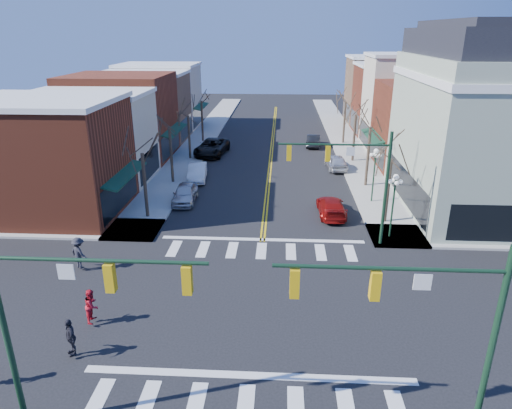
% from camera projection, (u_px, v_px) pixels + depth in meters
% --- Properties ---
extents(ground, '(160.00, 160.00, 0.00)m').
position_uv_depth(ground, '(256.00, 308.00, 22.08)').
color(ground, black).
rests_on(ground, ground).
extents(sidewalk_left, '(3.50, 70.00, 0.15)m').
position_uv_depth(sidewalk_left, '(172.00, 179.00, 41.18)').
color(sidewalk_left, '#9E9B93').
rests_on(sidewalk_left, ground).
extents(sidewalk_right, '(3.50, 70.00, 0.15)m').
position_uv_depth(sidewalk_right, '(367.00, 182.00, 40.25)').
color(sidewalk_right, '#9E9B93').
rests_on(sidewalk_right, ground).
extents(bldg_left_brick_a, '(10.00, 8.50, 8.00)m').
position_uv_depth(bldg_left_brick_a, '(48.00, 160.00, 32.44)').
color(bldg_left_brick_a, maroon).
rests_on(bldg_left_brick_a, ground).
extents(bldg_left_stucco_a, '(10.00, 7.00, 7.50)m').
position_uv_depth(bldg_left_stucco_a, '(91.00, 139.00, 39.76)').
color(bldg_left_stucco_a, beige).
rests_on(bldg_left_stucco_a, ground).
extents(bldg_left_brick_b, '(10.00, 9.00, 8.50)m').
position_uv_depth(bldg_left_brick_b, '(121.00, 117.00, 47.04)').
color(bldg_left_brick_b, maroon).
rests_on(bldg_left_brick_b, ground).
extents(bldg_left_tan, '(10.00, 7.50, 7.80)m').
position_uv_depth(bldg_left_tan, '(144.00, 108.00, 54.86)').
color(bldg_left_tan, '#856449').
rests_on(bldg_left_tan, ground).
extents(bldg_left_stucco_b, '(10.00, 8.00, 8.20)m').
position_uv_depth(bldg_left_stucco_b, '(160.00, 97.00, 62.02)').
color(bldg_left_stucco_b, beige).
rests_on(bldg_left_stucco_b, ground).
extents(bldg_right_brick_a, '(10.00, 8.50, 8.00)m').
position_uv_depth(bldg_right_brick_a, '(432.00, 126.00, 43.85)').
color(bldg_right_brick_a, maroon).
rests_on(bldg_right_brick_a, ground).
extents(bldg_right_stucco, '(10.00, 7.00, 10.00)m').
position_uv_depth(bldg_right_stucco, '(412.00, 104.00, 50.72)').
color(bldg_right_stucco, beige).
rests_on(bldg_right_stucco, ground).
extents(bldg_right_brick_b, '(10.00, 8.00, 8.50)m').
position_uv_depth(bldg_right_brick_b, '(396.00, 101.00, 57.98)').
color(bldg_right_brick_b, maroon).
rests_on(bldg_right_brick_b, ground).
extents(bldg_right_tan, '(10.00, 8.00, 9.00)m').
position_uv_depth(bldg_right_tan, '(383.00, 91.00, 65.35)').
color(bldg_right_tan, '#856449').
rests_on(bldg_right_tan, ground).
extents(victorian_corner, '(12.25, 14.25, 13.30)m').
position_uv_depth(victorian_corner, '(499.00, 120.00, 32.36)').
color(victorian_corner, '#97A48E').
rests_on(victorian_corner, ground).
extents(traffic_mast_near_left, '(6.60, 0.28, 7.20)m').
position_uv_depth(traffic_mast_near_left, '(59.00, 309.00, 13.80)').
color(traffic_mast_near_left, '#14331E').
rests_on(traffic_mast_near_left, ground).
extents(traffic_mast_near_right, '(6.60, 0.28, 7.20)m').
position_uv_depth(traffic_mast_near_right, '(431.00, 321.00, 13.21)').
color(traffic_mast_near_right, '#14331E').
rests_on(traffic_mast_near_right, ground).
extents(traffic_mast_far_right, '(6.60, 0.28, 7.20)m').
position_uv_depth(traffic_mast_far_right, '(356.00, 173.00, 27.01)').
color(traffic_mast_far_right, '#14331E').
rests_on(traffic_mast_far_right, ground).
extents(lamppost_corner, '(0.36, 0.36, 4.33)m').
position_uv_depth(lamppost_corner, '(394.00, 195.00, 28.52)').
color(lamppost_corner, '#14331E').
rests_on(lamppost_corner, ground).
extents(lamppost_midblock, '(0.36, 0.36, 4.33)m').
position_uv_depth(lamppost_midblock, '(375.00, 166.00, 34.58)').
color(lamppost_midblock, '#14331E').
rests_on(lamppost_midblock, ground).
extents(tree_left_a, '(0.24, 0.24, 4.76)m').
position_uv_depth(tree_left_a, '(145.00, 186.00, 31.94)').
color(tree_left_a, '#382B21').
rests_on(tree_left_a, ground).
extents(tree_left_b, '(0.24, 0.24, 5.04)m').
position_uv_depth(tree_left_b, '(171.00, 155.00, 39.35)').
color(tree_left_b, '#382B21').
rests_on(tree_left_b, ground).
extents(tree_left_c, '(0.24, 0.24, 4.55)m').
position_uv_depth(tree_left_c, '(189.00, 138.00, 46.90)').
color(tree_left_c, '#382B21').
rests_on(tree_left_c, ground).
extents(tree_left_d, '(0.24, 0.24, 4.90)m').
position_uv_depth(tree_left_d, '(202.00, 122.00, 54.30)').
color(tree_left_d, '#382B21').
rests_on(tree_left_d, ground).
extents(tree_right_a, '(0.24, 0.24, 4.62)m').
position_uv_depth(tree_right_a, '(388.00, 192.00, 31.07)').
color(tree_right_a, '#382B21').
rests_on(tree_right_a, ground).
extents(tree_right_b, '(0.24, 0.24, 5.18)m').
position_uv_depth(tree_right_b, '(368.00, 157.00, 38.43)').
color(tree_right_b, '#382B21').
rests_on(tree_right_b, ground).
extents(tree_right_c, '(0.24, 0.24, 4.83)m').
position_uv_depth(tree_right_c, '(354.00, 139.00, 45.96)').
color(tree_right_c, '#382B21').
rests_on(tree_right_c, ground).
extents(tree_right_d, '(0.24, 0.24, 4.97)m').
position_uv_depth(tree_right_d, '(344.00, 123.00, 53.39)').
color(tree_right_d, '#382B21').
rests_on(tree_right_d, ground).
extents(car_left_near, '(1.84, 4.24, 1.42)m').
position_uv_depth(car_left_near, '(185.00, 193.00, 35.56)').
color(car_left_near, '#B9BABF').
rests_on(car_left_near, ground).
extents(car_left_mid, '(2.00, 4.54, 1.45)m').
position_uv_depth(car_left_mid, '(197.00, 172.00, 40.87)').
color(car_left_mid, white).
rests_on(car_left_mid, ground).
extents(car_left_far, '(3.55, 6.38, 1.69)m').
position_uv_depth(car_left_far, '(212.00, 147.00, 49.13)').
color(car_left_far, black).
rests_on(car_left_far, ground).
extents(car_right_near, '(1.99, 4.60, 1.32)m').
position_uv_depth(car_right_near, '(331.00, 207.00, 33.03)').
color(car_right_near, maroon).
rests_on(car_right_near, ground).
extents(car_right_mid, '(2.09, 4.41, 1.46)m').
position_uv_depth(car_right_mid, '(336.00, 162.00, 44.04)').
color(car_right_mid, silver).
rests_on(car_right_mid, ground).
extents(car_right_far, '(1.92, 4.39, 1.40)m').
position_uv_depth(car_right_far, '(314.00, 140.00, 52.79)').
color(car_right_far, black).
rests_on(car_right_far, ground).
extents(pedestrian_red_b, '(0.66, 0.82, 1.62)m').
position_uv_depth(pedestrian_red_b, '(92.00, 305.00, 20.63)').
color(pedestrian_red_b, red).
rests_on(pedestrian_red_b, sidewalk_left).
extents(pedestrian_dark_a, '(0.93, 1.01, 1.66)m').
position_uv_depth(pedestrian_dark_a, '(70.00, 337.00, 18.48)').
color(pedestrian_dark_a, black).
rests_on(pedestrian_dark_a, sidewalk_left).
extents(pedestrian_dark_b, '(1.36, 1.17, 1.83)m').
position_uv_depth(pedestrian_dark_b, '(79.00, 253.00, 25.26)').
color(pedestrian_dark_b, black).
rests_on(pedestrian_dark_b, sidewalk_left).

